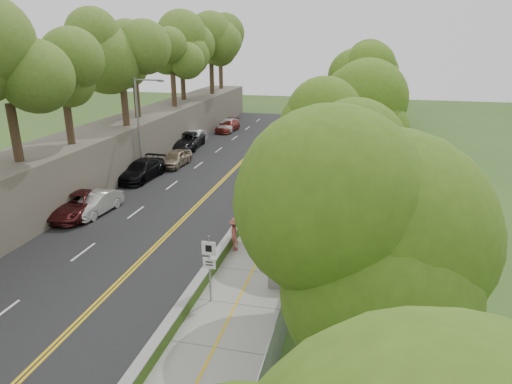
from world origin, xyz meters
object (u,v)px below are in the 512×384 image
(car_1, at_px, (96,203))
(signpost, at_px, (209,262))
(streetlight, at_px, (141,121))
(construction_barrel, at_px, (321,169))
(concrete_block, at_px, (280,277))
(person_far, at_px, (317,146))
(car_2, at_px, (78,204))
(painter_0, at_px, (271,200))

(car_1, bearing_deg, signpost, -32.79)
(streetlight, xyz_separation_m, construction_barrel, (14.31, 3.52, -4.15))
(signpost, relative_size, concrete_block, 2.75)
(signpost, height_order, person_far, signpost)
(signpost, bearing_deg, streetlight, 124.08)
(streetlight, distance_m, construction_barrel, 15.31)
(car_2, xyz_separation_m, painter_0, (12.05, 3.39, 0.12))
(streetlight, height_order, painter_0, streetlight)
(signpost, bearing_deg, painter_0, 87.95)
(construction_barrel, relative_size, concrete_block, 0.79)
(streetlight, distance_m, person_far, 17.24)
(streetlight, height_order, concrete_block, streetlight)
(construction_barrel, bearing_deg, car_1, -137.66)
(streetlight, xyz_separation_m, person_far, (13.26, 10.37, -3.73))
(car_1, relative_size, painter_0, 2.50)
(car_1, bearing_deg, construction_barrel, 47.46)
(car_1, bearing_deg, car_2, -148.05)
(streetlight, relative_size, car_1, 1.90)
(signpost, distance_m, painter_0, 11.22)
(concrete_block, xyz_separation_m, painter_0, (-2.31, 9.08, 0.47))
(car_1, height_order, person_far, person_far)
(person_far, bearing_deg, construction_barrel, 74.51)
(streetlight, height_order, car_2, streetlight)
(streetlight, bearing_deg, concrete_block, -46.40)
(concrete_block, height_order, car_1, car_1)
(streetlight, relative_size, car_2, 1.52)
(construction_barrel, distance_m, painter_0, 9.69)
(person_far, bearing_deg, concrete_block, 67.95)
(streetlight, distance_m, signpost, 20.72)
(car_1, distance_m, person_far, 22.76)
(car_2, relative_size, person_far, 3.07)
(car_1, relative_size, car_2, 0.80)
(car_1, height_order, painter_0, painter_0)
(signpost, bearing_deg, car_1, 142.10)
(streetlight, xyz_separation_m, signpost, (11.51, -17.02, -2.68))
(concrete_block, bearing_deg, signpost, -142.52)
(construction_barrel, relative_size, car_1, 0.21)
(concrete_block, relative_size, car_1, 0.27)
(painter_0, bearing_deg, concrete_block, 169.89)
(signpost, height_order, car_2, signpost)
(streetlight, xyz_separation_m, concrete_block, (14.22, -14.94, -4.21))
(signpost, height_order, concrete_block, signpost)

